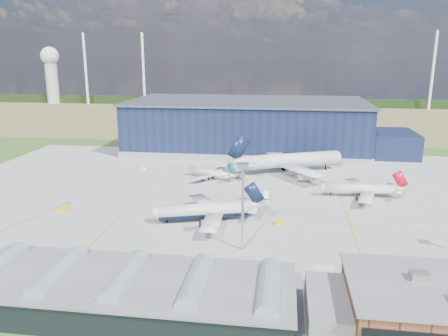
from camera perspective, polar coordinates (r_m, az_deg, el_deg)
ground at (r=143.87m, az=-0.39°, el=-5.32°), size 600.00×600.00×0.00m
apron at (r=153.21m, az=0.16°, el=-4.05°), size 220.00×160.00×0.08m
farmland at (r=357.74m, az=4.80°, el=6.65°), size 600.00×220.00×0.01m
treeline at (r=436.60m, az=5.44°, el=8.59°), size 600.00×8.00×8.00m
horizon_dressing at (r=477.67m, az=-18.64°, el=12.05°), size 440.20×18.00×70.00m
hangar at (r=232.28m, az=3.73°, el=5.29°), size 145.00×62.00×26.10m
glass_concourse at (r=90.49m, az=-10.41°, el=-15.70°), size 78.00×23.00×8.60m
light_mast_center at (r=109.54m, az=2.49°, el=-3.26°), size 2.60×2.60×23.00m
airliner_navy at (r=131.34m, az=-2.67°, el=-4.65°), size 43.81×43.31×11.48m
airliner_red at (r=160.34m, az=17.26°, el=-1.99°), size 31.69×31.03×10.12m
airliner_widebody at (r=187.02m, az=8.78°, el=1.94°), size 69.11×68.51×17.26m
airliner_regional at (r=177.09m, az=-1.96°, el=-0.16°), size 31.46×31.18×7.89m
gse_tug_a at (r=150.89m, az=-20.22°, el=-5.01°), size 2.30×3.52×1.41m
gse_tug_b at (r=131.74m, az=7.23°, el=-7.08°), size 2.23×3.03×1.21m
gse_tug_c at (r=202.06m, az=4.38°, el=0.68°), size 2.76×3.27×1.22m
gse_cart_b at (r=194.86m, az=-10.57°, el=-0.02°), size 3.71×3.84×1.39m
gse_van_c at (r=104.41m, az=12.76°, el=-13.09°), size 4.72×2.47×2.21m
airstair at (r=150.60m, az=5.59°, el=-3.91°), size 1.83×4.42×2.81m
car_b at (r=98.55m, az=5.57°, el=-14.90°), size 3.60×1.51×1.16m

